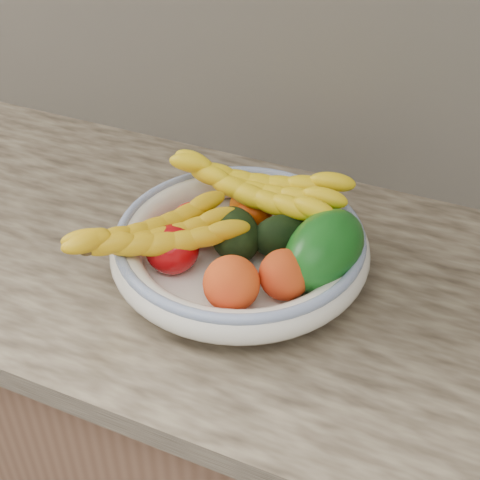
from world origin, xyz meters
name	(u,v)px	position (x,y,z in m)	size (l,w,h in m)	color
kitchen_counter	(245,430)	(0.00, 1.69, 0.46)	(2.44, 0.66, 1.40)	brown
fruit_bowl	(240,246)	(0.00, 1.66, 0.95)	(0.39, 0.39, 0.08)	white
clementine_back_left	(246,205)	(-0.03, 1.76, 0.95)	(0.05, 0.05, 0.05)	orange
clementine_back_right	(291,209)	(0.04, 1.77, 0.95)	(0.06, 0.06, 0.05)	orange
clementine_back_mid	(254,213)	(-0.01, 1.74, 0.95)	(0.06, 0.06, 0.05)	#FD5005
tomato_left	(192,221)	(-0.09, 1.67, 0.96)	(0.07, 0.07, 0.06)	red
tomato_near_left	(172,249)	(-0.08, 1.60, 0.96)	(0.08, 0.08, 0.07)	#A3070B
avocado_center	(235,234)	(-0.01, 1.66, 0.96)	(0.07, 0.11, 0.07)	black
avocado_right	(281,236)	(0.05, 1.69, 0.96)	(0.06, 0.09, 0.06)	black
green_mango	(324,250)	(0.13, 1.67, 0.98)	(0.10, 0.16, 0.11)	#0F5413
peach_front	(231,284)	(0.03, 1.56, 0.97)	(0.08, 0.08, 0.08)	orange
peach_right	(285,275)	(0.09, 1.60, 0.97)	(0.07, 0.07, 0.07)	orange
banana_bunch_back	(255,192)	(-0.01, 1.75, 0.99)	(0.31, 0.11, 0.09)	yellow
banana_bunch_front	(155,239)	(-0.10, 1.59, 0.98)	(0.28, 0.11, 0.08)	yellow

